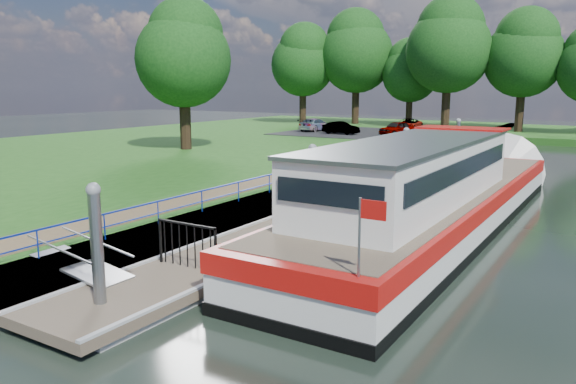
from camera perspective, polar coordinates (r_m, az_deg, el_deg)
The scene contains 17 objects.
ground at distance 12.99m, azimuth -16.67°, elevation -11.68°, with size 160.00×160.00×0.00m, color black.
riverbank at distance 35.76m, azimuth -18.04°, elevation 3.00°, with size 32.00×90.00×0.78m, color #1D4E16.
bank_edge at distance 26.05m, azimuth 4.57°, elevation 0.80°, with size 1.10×90.00×0.78m, color #473D2D.
footpath at distance 21.24m, azimuth -8.61°, elevation -0.41°, with size 1.60×40.00×0.05m, color brown.
carpark at distance 50.24m, azimuth 8.05°, elevation 5.96°, with size 14.00×12.00×0.06m, color black.
blue_fence at distance 16.48m, azimuth -15.53°, elevation -2.08°, with size 0.04×18.04×0.72m.
pontoon at distance 23.24m, azimuth 7.90°, elevation -0.99°, with size 2.50×30.00×0.56m.
mooring_piles at distance 23.04m, azimuth 7.97°, elevation 1.68°, with size 0.30×27.30×3.55m.
gangway at distance 14.44m, azimuth -20.25°, elevation -6.98°, with size 2.58×1.00×0.92m.
gate_panel at distance 14.08m, azimuth -10.23°, elevation -4.70°, with size 1.85×0.05×1.15m.
barge at distance 20.24m, azimuth 15.27°, elevation -0.39°, with size 4.36×21.15×4.78m.
horizon_trees at distance 57.63m, azimuth 21.53°, elevation 13.04°, with size 54.38×10.03×12.87m.
bank_tree_a at distance 37.65m, azimuth -10.52°, elevation 13.82°, with size 6.12×6.12×9.72m.
car_a at distance 47.94m, azimuth 10.97°, elevation 6.38°, with size 1.37×3.40×1.16m, color #999999.
car_b at distance 48.39m, azimuth 5.39°, elevation 6.51°, with size 1.12×3.21×1.06m, color #999999.
car_c at distance 51.75m, azimuth 2.79°, elevation 6.85°, with size 1.59×3.91×1.13m, color #999999.
car_d at distance 52.41m, azimuth 12.07°, elevation 6.68°, with size 1.88×4.08×1.13m, color #999999.
Camera 1 is at (9.15, -7.85, 4.84)m, focal length 35.00 mm.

